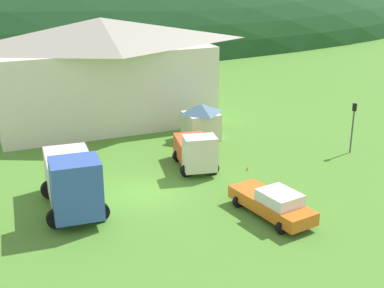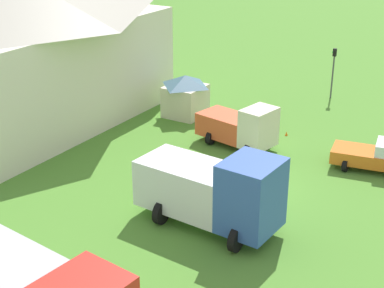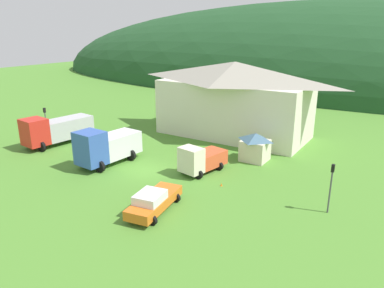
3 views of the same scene
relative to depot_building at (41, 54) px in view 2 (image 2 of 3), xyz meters
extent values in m
plane|color=#4C842D|center=(-1.24, -15.05, -4.58)|extent=(200.00, 200.00, 0.00)
cube|color=silver|center=(0.00, 0.00, -1.29)|extent=(17.44, 8.31, 6.59)
pyramid|color=gray|center=(0.00, 0.00, 3.16)|extent=(18.83, 8.98, 2.31)
cube|color=beige|center=(5.85, -6.96, -3.54)|extent=(2.49, 2.37, 2.08)
pyramid|color=#42667F|center=(5.85, -6.96, -2.14)|extent=(2.69, 2.56, 0.73)
cube|color=#B2B2B7|center=(-15.03, -12.69, -2.95)|extent=(3.09, 5.86, 2.17)
cylinder|color=black|center=(-13.85, -11.97, -4.03)|extent=(1.10, 0.30, 1.10)
cube|color=#3356AD|center=(-5.93, -17.42, -2.48)|extent=(2.66, 2.35, 3.10)
cube|color=black|center=(-5.93, -17.53, -1.80)|extent=(1.47, 1.83, 0.99)
cube|color=silver|center=(-5.70, -14.18, -2.95)|extent=(2.81, 4.49, 2.16)
cylinder|color=black|center=(-4.82, -17.50, -4.03)|extent=(1.10, 0.30, 1.10)
cylinder|color=black|center=(-7.03, -17.35, -4.03)|extent=(1.10, 0.30, 1.10)
cylinder|color=black|center=(-4.55, -13.61, -4.03)|extent=(1.10, 0.30, 1.10)
cylinder|color=black|center=(-6.76, -13.45, -4.03)|extent=(1.10, 0.30, 1.10)
cube|color=beige|center=(2.71, -13.77, -3.06)|extent=(2.31, 1.84, 2.25)
cube|color=black|center=(2.69, -13.84, -2.56)|extent=(1.32, 1.36, 0.72)
cube|color=#DB512D|center=(3.15, -11.48, -3.52)|extent=(2.65, 3.53, 1.33)
cylinder|color=black|center=(3.57, -13.94, -4.18)|extent=(0.80, 0.30, 0.80)
cylinder|color=black|center=(1.84, -13.60, -4.18)|extent=(0.80, 0.30, 0.80)
cylinder|color=black|center=(4.11, -11.18, -4.18)|extent=(0.80, 0.30, 0.80)
cylinder|color=black|center=(2.38, -10.84, -4.18)|extent=(0.80, 0.30, 0.80)
cube|color=orange|center=(3.94, -20.55, -3.89)|extent=(2.73, 5.60, 0.70)
cylinder|color=black|center=(4.46, -18.61, -4.24)|extent=(0.68, 0.24, 0.68)
cylinder|color=black|center=(2.83, -18.88, -4.24)|extent=(0.68, 0.24, 0.68)
cylinder|color=#4C4C51|center=(14.54, -14.13, -3.02)|extent=(0.12, 0.12, 3.13)
cube|color=black|center=(14.54, -14.13, -1.18)|extent=(0.20, 0.24, 0.55)
sphere|color=green|center=(14.54, -14.00, -1.18)|extent=(0.14, 0.14, 0.14)
cone|color=orange|center=(5.98, -14.21, -4.58)|extent=(0.36, 0.36, 0.51)
camera|label=1|loc=(-10.26, -42.70, 8.67)|focal=49.31mm
camera|label=2|loc=(-25.59, -26.38, 8.91)|focal=54.43mm
camera|label=3|loc=(18.72, -38.72, 7.98)|focal=33.60mm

